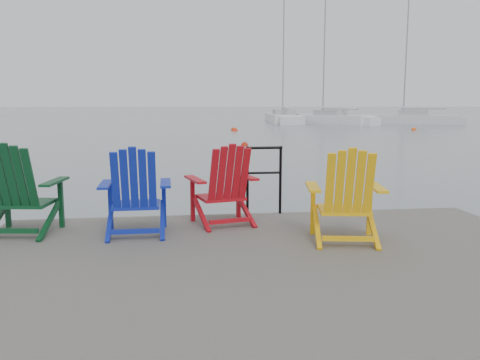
{
  "coord_description": "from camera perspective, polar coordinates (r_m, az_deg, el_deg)",
  "views": [
    {
      "loc": [
        -0.92,
        -4.06,
        1.98
      ],
      "look_at": [
        0.02,
        3.16,
        0.85
      ],
      "focal_mm": 38.0,
      "sensor_mm": 36.0,
      "label": 1
    }
  ],
  "objects": [
    {
      "name": "ground",
      "position": [
        4.61,
        5.01,
        -16.64
      ],
      "size": [
        400.0,
        400.0,
        0.0
      ],
      "primitive_type": "plane",
      "color": "slate",
      "rests_on": "ground"
    },
    {
      "name": "dock",
      "position": [
        4.47,
        5.07,
        -12.61
      ],
      "size": [
        6.0,
        5.0,
        1.4
      ],
      "color": "#2F2C29",
      "rests_on": "ground"
    },
    {
      "name": "handrail",
      "position": [
        6.68,
        2.72,
        0.74
      ],
      "size": [
        0.48,
        0.04,
        0.9
      ],
      "color": "black",
      "rests_on": "dock"
    },
    {
      "name": "chair_green",
      "position": [
        6.13,
        -23.45,
        -0.98
      ],
      "size": [
        0.89,
        0.84,
        1.02
      ],
      "rotation": [
        0.0,
        0.0,
        -0.15
      ],
      "color": "#0A3A1C",
      "rests_on": "dock"
    },
    {
      "name": "chair_blue",
      "position": [
        5.73,
        -11.68,
        -1.26
      ],
      "size": [
        0.79,
        0.73,
        0.98
      ],
      "rotation": [
        0.0,
        0.0,
        0.01
      ],
      "color": "#0F219F",
      "rests_on": "dock"
    },
    {
      "name": "chair_red",
      "position": [
        6.09,
        -1.8,
        -0.55
      ],
      "size": [
        0.89,
        0.84,
        0.97
      ],
      "rotation": [
        0.0,
        0.0,
        0.24
      ],
      "color": "#AB0C16",
      "rests_on": "dock"
    },
    {
      "name": "chair_yellow",
      "position": [
        5.43,
        11.83,
        -1.72
      ],
      "size": [
        0.89,
        0.84,
        1.0
      ],
      "rotation": [
        0.0,
        0.0,
        -0.18
      ],
      "color": "#F3B00D",
      "rests_on": "dock"
    },
    {
      "name": "sailboat_near",
      "position": [
        46.75,
        9.73,
        6.67
      ],
      "size": [
        7.0,
        8.84,
        12.43
      ],
      "rotation": [
        0.0,
        0.0,
        0.59
      ],
      "color": "white",
      "rests_on": "ground"
    },
    {
      "name": "sailboat_mid",
      "position": [
        49.57,
        4.87,
        6.88
      ],
      "size": [
        3.66,
        10.51,
        13.98
      ],
      "rotation": [
        0.0,
        0.0,
        -0.1
      ],
      "color": "silver",
      "rests_on": "ground"
    },
    {
      "name": "sailboat_far",
      "position": [
        48.55,
        18.38,
        6.43
      ],
      "size": [
        8.48,
        5.88,
        11.65
      ],
      "rotation": [
        0.0,
        0.0,
        1.08
      ],
      "color": "silver",
      "rests_on": "ground"
    },
    {
      "name": "buoy_a",
      "position": [
        23.13,
        0.51,
        3.88
      ],
      "size": [
        0.33,
        0.33,
        0.33
      ],
      "primitive_type": "sphere",
      "color": "red",
      "rests_on": "ground"
    },
    {
      "name": "buoy_b",
      "position": [
        35.53,
        -0.73,
        5.6
      ],
      "size": [
        0.41,
        0.41,
        0.41
      ],
      "primitive_type": "sphere",
      "color": "#B83C0A",
      "rests_on": "ground"
    },
    {
      "name": "buoy_c",
      "position": [
        37.9,
        18.93,
        5.33
      ],
      "size": [
        0.37,
        0.37,
        0.37
      ],
      "primitive_type": "sphere",
      "color": "#EF4F0E",
      "rests_on": "ground"
    },
    {
      "name": "buoy_d",
      "position": [
        34.97,
        -0.57,
        5.55
      ],
      "size": [
        0.39,
        0.39,
        0.39
      ],
      "primitive_type": "sphere",
      "color": "#F82B0E",
      "rests_on": "ground"
    }
  ]
}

